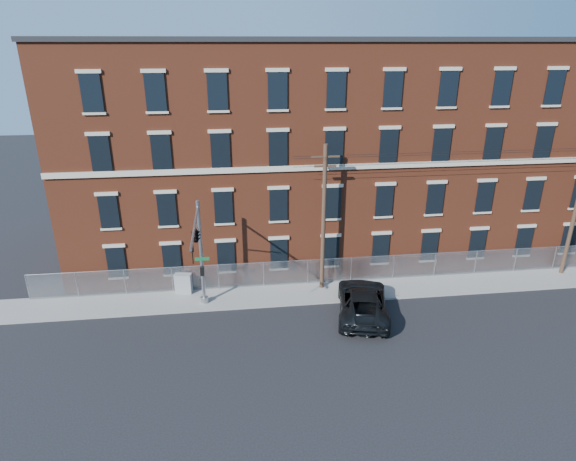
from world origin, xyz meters
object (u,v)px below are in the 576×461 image
(pickup_truck, at_px, (363,301))
(utility_pole_near, at_px, (324,217))
(utility_cabinet, at_px, (184,283))
(traffic_signal_mast, at_px, (197,242))

(pickup_truck, bearing_deg, utility_pole_near, -49.28)
(utility_cabinet, bearing_deg, utility_pole_near, 8.05)
(utility_pole_near, relative_size, pickup_truck, 1.55)
(pickup_truck, xyz_separation_m, utility_cabinet, (-11.34, 3.96, -0.08))
(utility_pole_near, height_order, utility_cabinet, utility_pole_near)
(utility_pole_near, distance_m, utility_cabinet, 10.47)
(utility_pole_near, bearing_deg, utility_cabinet, 177.57)
(traffic_signal_mast, distance_m, utility_cabinet, 6.13)
(utility_cabinet, bearing_deg, traffic_signal_mast, -59.00)
(traffic_signal_mast, relative_size, utility_pole_near, 0.70)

